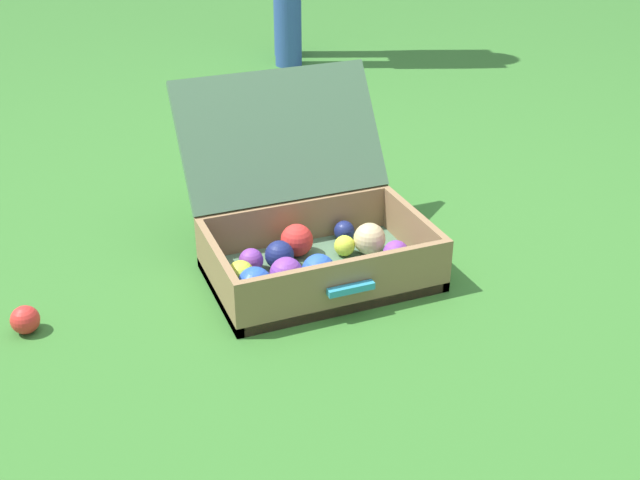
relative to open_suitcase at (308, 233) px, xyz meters
name	(u,v)px	position (x,y,z in m)	size (l,w,h in m)	color
ground_plane	(339,262)	(0.08, 0.00, -0.10)	(16.00, 16.00, 0.00)	#336B28
open_suitcase	(308,233)	(0.00, 0.00, 0.00)	(0.53, 0.56, 0.43)	#4C7051
stray_ball_on_grass	(25,320)	(-0.67, -0.03, -0.07)	(0.06, 0.06, 0.06)	red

